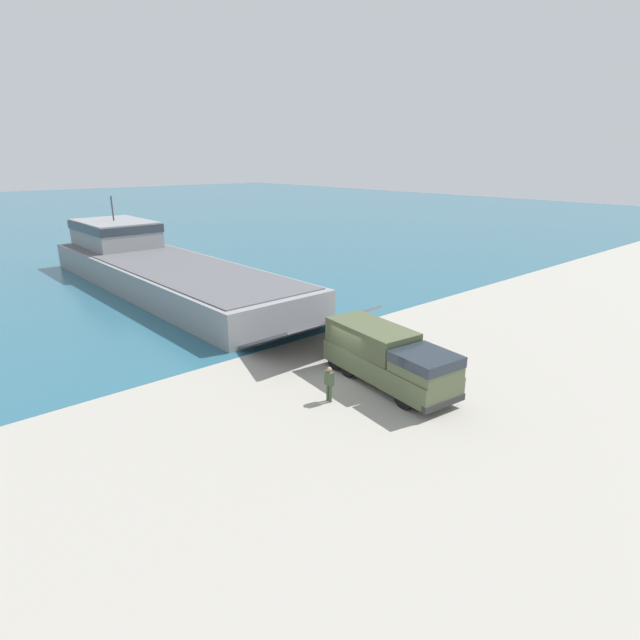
{
  "coord_description": "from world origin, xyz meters",
  "views": [
    {
      "loc": [
        -16.98,
        -17.25,
        10.88
      ],
      "look_at": [
        0.67,
        3.16,
        2.11
      ],
      "focal_mm": 28.0,
      "sensor_mm": 36.0,
      "label": 1
    }
  ],
  "objects_px": {
    "soldier_on_ramp": "(329,382)",
    "mooring_bollard": "(371,320)",
    "landing_craft": "(156,265)",
    "military_truck": "(389,357)"
  },
  "relations": [
    {
      "from": "landing_craft",
      "to": "soldier_on_ramp",
      "type": "height_order",
      "value": "landing_craft"
    },
    {
      "from": "landing_craft",
      "to": "military_truck",
      "type": "distance_m",
      "value": 27.66
    },
    {
      "from": "landing_craft",
      "to": "mooring_bollard",
      "type": "height_order",
      "value": "landing_craft"
    },
    {
      "from": "landing_craft",
      "to": "mooring_bollard",
      "type": "bearing_deg",
      "value": -74.76
    },
    {
      "from": "military_truck",
      "to": "soldier_on_ramp",
      "type": "height_order",
      "value": "military_truck"
    },
    {
      "from": "military_truck",
      "to": "mooring_bollard",
      "type": "bearing_deg",
      "value": 145.57
    },
    {
      "from": "soldier_on_ramp",
      "to": "mooring_bollard",
      "type": "height_order",
      "value": "soldier_on_ramp"
    },
    {
      "from": "landing_craft",
      "to": "military_truck",
      "type": "bearing_deg",
      "value": -91.17
    },
    {
      "from": "soldier_on_ramp",
      "to": "mooring_bollard",
      "type": "bearing_deg",
      "value": -146.99
    },
    {
      "from": "military_truck",
      "to": "landing_craft",
      "type": "bearing_deg",
      "value": -173.41
    }
  ]
}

